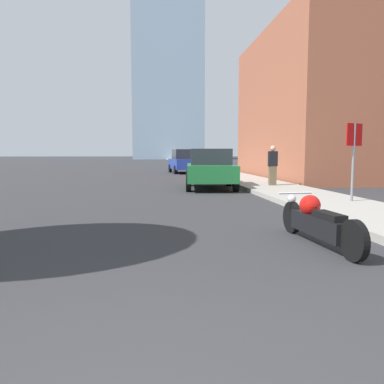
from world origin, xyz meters
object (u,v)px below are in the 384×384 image
at_px(parked_car_green, 210,168).
at_px(stop_sign, 354,148).
at_px(parked_car_blue, 184,161).
at_px(motorcycle, 317,221).
at_px(pedestrian, 273,165).

height_order(parked_car_green, stop_sign, stop_sign).
relative_size(parked_car_green, parked_car_blue, 0.98).
xyz_separation_m(parked_car_green, parked_car_blue, (-0.03, 12.53, 0.03)).
height_order(parked_car_green, parked_car_blue, parked_car_blue).
height_order(motorcycle, parked_car_green, parked_car_green).
distance_m(motorcycle, stop_sign, 5.08).
xyz_separation_m(motorcycle, parked_car_green, (-0.19, 9.70, 0.46)).
relative_size(motorcycle, parked_car_blue, 0.55).
bearing_deg(stop_sign, parked_car_green, 118.12).
height_order(stop_sign, pedestrian, stop_sign).
relative_size(motorcycle, parked_car_green, 0.56).
height_order(motorcycle, stop_sign, stop_sign).
bearing_deg(motorcycle, parked_car_blue, 86.43).
distance_m(motorcycle, parked_car_green, 9.71).
distance_m(parked_car_green, pedestrian, 2.56).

